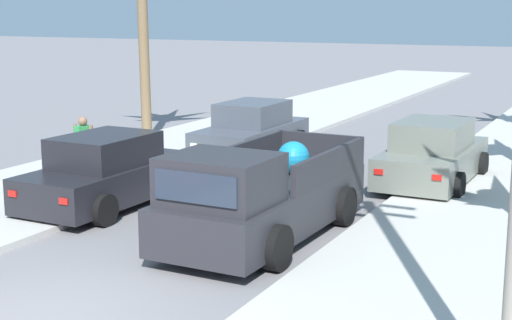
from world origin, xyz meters
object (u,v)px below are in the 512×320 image
pickup_truck (260,198)px  pedestrian (84,145)px  car_left_mid (252,131)px  car_left_near (432,155)px  car_right_near (108,173)px

pickup_truck → pedestrian: 6.33m
pickup_truck → car_left_mid: (-3.76, 7.10, -0.07)m
car_left_near → pedestrian: bearing=-155.4°
car_right_near → car_left_near: bearing=41.9°
car_left_near → car_right_near: same height
pickup_truck → car_left_mid: bearing=117.9°
car_right_near → car_left_mid: (0.19, 6.32, 0.00)m
pickup_truck → car_left_near: pickup_truck is taller
pickup_truck → car_right_near: bearing=168.8°
car_left_mid → car_left_near: bearing=-13.2°
car_left_near → car_right_near: 7.55m
car_left_near → car_left_mid: 5.58m
car_left_near → car_right_near: size_ratio=1.00×
car_left_near → pedestrian: size_ratio=2.69×
car_left_near → car_right_near: bearing=-138.1°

